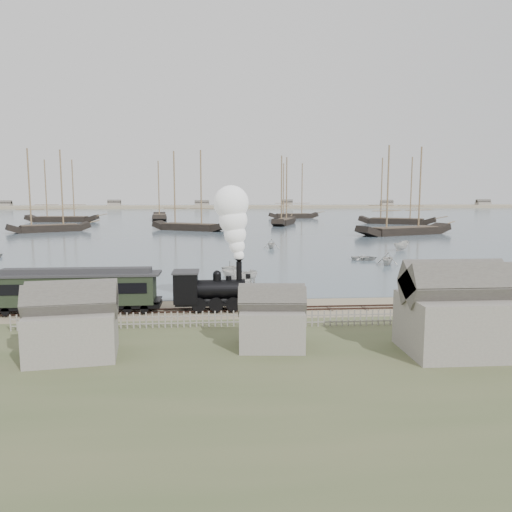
{
  "coord_description": "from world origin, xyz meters",
  "views": [
    {
      "loc": [
        -1.4,
        -42.48,
        9.82
      ],
      "look_at": [
        2.41,
        6.02,
        3.5
      ],
      "focal_mm": 35.0,
      "sensor_mm": 36.0,
      "label": 1
    }
  ],
  "objects": [
    {
      "name": "picket_fence_west",
      "position": [
        -6.5,
        -7.0,
        0.0
      ],
      "size": [
        19.0,
        0.1,
        1.2
      ],
      "primitive_type": null,
      "color": "gray",
      "rests_on": "ground"
    },
    {
      "name": "schooner_3",
      "position": [
        18.36,
        103.33,
        10.06
      ],
      "size": [
        10.12,
        18.49,
        20.0
      ],
      "primitive_type": null,
      "rotation": [
        0.0,
        0.0,
        1.22
      ],
      "color": "black",
      "rests_on": "harbor_water"
    },
    {
      "name": "shed_left",
      "position": [
        -10.0,
        -13.0,
        0.0
      ],
      "size": [
        5.0,
        4.0,
        4.1
      ],
      "primitive_type": null,
      "color": "gray",
      "rests_on": "ground"
    },
    {
      "name": "rowboat_2",
      "position": [
        1.05,
        6.42,
        0.81
      ],
      "size": [
        3.98,
        1.77,
        1.49
      ],
      "primitive_type": "imported",
      "rotation": [
        0.0,
        0.0,
        3.22
      ],
      "color": "beige",
      "rests_on": "harbor_water"
    },
    {
      "name": "rowboat_3",
      "position": [
        19.55,
        26.64,
        0.44
      ],
      "size": [
        3.11,
        3.99,
        0.76
      ],
      "primitive_type": "imported",
      "rotation": [
        0.0,
        0.0,
        1.43
      ],
      "color": "beige",
      "rests_on": "harbor_water"
    },
    {
      "name": "schooner_6",
      "position": [
        -51.19,
        122.9,
        10.06
      ],
      "size": [
        23.13,
        7.13,
        20.0
      ],
      "primitive_type": null,
      "rotation": [
        0.0,
        0.0,
        -0.08
      ],
      "color": "black",
      "rests_on": "harbor_water"
    },
    {
      "name": "rowboat_4",
      "position": [
        21.29,
        21.89,
        0.93
      ],
      "size": [
        4.26,
        4.08,
        1.74
      ],
      "primitive_type": "imported",
      "rotation": [
        0.0,
        0.0,
        5.78
      ],
      "color": "beige",
      "rests_on": "harbor_water"
    },
    {
      "name": "rowboat_8",
      "position": [
        0.95,
        10.15,
        0.81
      ],
      "size": [
        2.35,
        4.14,
        1.51
      ],
      "primitive_type": "imported",
      "rotation": [
        0.0,
        0.0,
        4.47
      ],
      "color": "beige",
      "rests_on": "harbor_water"
    },
    {
      "name": "rowboat_5",
      "position": [
        29.0,
        37.35,
        0.86
      ],
      "size": [
        3.92,
        4.09,
        1.59
      ],
      "primitive_type": "imported",
      "rotation": [
        0.0,
        0.0,
        2.31
      ],
      "color": "beige",
      "rests_on": "harbor_water"
    },
    {
      "name": "passenger_coach",
      "position": [
        -12.62,
        -2.0,
        2.03
      ],
      "size": [
        13.16,
        2.54,
        3.2
      ],
      "color": "black",
      "rests_on": "ground"
    },
    {
      "name": "rowboat_1",
      "position": [
        0.28,
        17.31,
        0.75
      ],
      "size": [
        3.11,
        3.3,
        1.38
      ],
      "primitive_type": "imported",
      "rotation": [
        0.0,
        0.0,
        1.98
      ],
      "color": "beige",
      "rests_on": "harbor_water"
    },
    {
      "name": "locomotive",
      "position": [
        -0.41,
        -2.0,
        4.58
      ],
      "size": [
        7.98,
        2.98,
        9.94
      ],
      "color": "black",
      "rests_on": "ground"
    },
    {
      "name": "schooner_8",
      "position": [
        26.47,
        138.05,
        10.06
      ],
      "size": [
        18.14,
        5.4,
        20.0
      ],
      "primitive_type": null,
      "rotation": [
        0.0,
        0.0,
        0.07
      ],
      "color": "black",
      "rests_on": "harbor_water"
    },
    {
      "name": "schooner_1",
      "position": [
        -42.03,
        82.05,
        10.06
      ],
      "size": [
        18.76,
        12.76,
        20.0
      ],
      "primitive_type": null,
      "rotation": [
        0.0,
        0.0,
        0.49
      ],
      "color": "black",
      "rests_on": "harbor_water"
    },
    {
      "name": "picket_fence_east",
      "position": [
        12.5,
        -7.5,
        0.0
      ],
      "size": [
        15.0,
        0.1,
        1.2
      ],
      "primitive_type": null,
      "color": "gray",
      "rests_on": "ground"
    },
    {
      "name": "shed_right",
      "position": [
        13.0,
        -14.0,
        0.0
      ],
      "size": [
        6.0,
        5.0,
        5.1
      ],
      "primitive_type": null,
      "color": "gray",
      "rests_on": "ground"
    },
    {
      "name": "schooner_5",
      "position": [
        52.67,
        104.16,
        10.06
      ],
      "size": [
        22.25,
        14.99,
        20.0
      ],
      "primitive_type": null,
      "rotation": [
        0.0,
        0.0,
        -0.48
      ],
      "color": "black",
      "rests_on": "harbor_water"
    },
    {
      "name": "ground",
      "position": [
        0.0,
        0.0,
        0.0
      ],
      "size": [
        600.0,
        600.0,
        0.0
      ],
      "primitive_type": "plane",
      "color": "gray",
      "rests_on": "ground"
    },
    {
      "name": "schooner_2",
      "position": [
        -8.31,
        84.11,
        10.06
      ],
      "size": [
        20.0,
        13.9,
        20.0
      ],
      "primitive_type": null,
      "rotation": [
        0.0,
        0.0,
        -0.51
      ],
      "color": "black",
      "rests_on": "harbor_water"
    },
    {
      "name": "shed_mid",
      "position": [
        2.0,
        -12.0,
        0.0
      ],
      "size": [
        4.0,
        3.5,
        3.6
      ],
      "primitive_type": null,
      "color": "gray",
      "rests_on": "ground"
    },
    {
      "name": "schooner_4",
      "position": [
        41.06,
        67.6,
        10.06
      ],
      "size": [
        24.53,
        13.73,
        20.0
      ],
      "primitive_type": null,
      "rotation": [
        0.0,
        0.0,
        0.36
      ],
      "color": "black",
      "rests_on": "harbor_water"
    },
    {
      "name": "harbor_water",
      "position": [
        0.0,
        170.0,
        0.03
      ],
      "size": [
        600.0,
        336.0,
        0.06
      ],
      "primitive_type": "cube",
      "color": "#475866",
      "rests_on": "ground"
    },
    {
      "name": "rail_track",
      "position": [
        0.0,
        -2.0,
        0.04
      ],
      "size": [
        120.0,
        1.8,
        0.16
      ],
      "color": "#34221C",
      "rests_on": "ground"
    },
    {
      "name": "beached_dinghy",
      "position": [
        -0.5,
        0.57,
        0.4
      ],
      "size": [
        4.11,
        4.65,
        0.8
      ],
      "primitive_type": "imported",
      "rotation": [
        0.0,
        0.0,
        1.14
      ],
      "color": "beige",
      "rests_on": "ground"
    },
    {
      "name": "rowboat_7",
      "position": [
        7.93,
        42.51,
        0.89
      ],
      "size": [
        3.52,
        3.16,
        1.66
      ],
      "primitive_type": "imported",
      "rotation": [
        0.0,
        0.0,
        6.13
      ],
      "color": "beige",
      "rests_on": "harbor_water"
    },
    {
      "name": "far_spit",
      "position": [
        0.0,
        250.0,
        0.0
      ],
      "size": [
        500.0,
        20.0,
        1.8
      ],
      "primitive_type": "cube",
      "color": "tan",
      "rests_on": "ground"
    },
    {
      "name": "schooner_7",
      "position": [
        -21.18,
        131.9,
        10.06
      ],
      "size": [
        7.66,
        22.99,
        20.0
      ],
      "primitive_type": null,
      "rotation": [
        0.0,
        0.0,
        1.68
      ],
      "color": "black",
      "rests_on": "harbor_water"
    },
    {
      "name": "rowboat_0",
      "position": [
        -20.02,
        13.59,
        0.46
      ],
      "size": [
        4.71,
        4.44,
        0.79
      ],
      "primitive_type": "imported",
      "rotation": [
        0.0,
        0.0,
        0.61
      ],
      "color": "beige",
      "rests_on": "harbor_water"
    }
  ]
}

